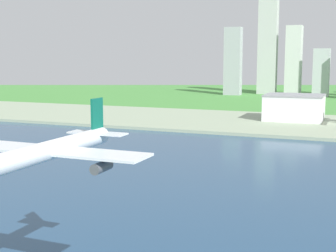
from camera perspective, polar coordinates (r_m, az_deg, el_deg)
name	(u,v)px	position (r m, az deg, el deg)	size (l,w,h in m)	color
ground_plane	(256,180)	(228.56, 10.32, -6.28)	(2400.00, 2400.00, 0.00)	#488F3E
water_bay	(220,220)	(172.54, 6.16, -10.93)	(840.00, 360.00, 0.15)	navy
industrial_pier	(304,125)	(413.18, 15.72, 0.13)	(840.00, 140.00, 2.50)	#96A789
airplane_landing	(51,151)	(101.54, -13.60, -2.82)	(40.13, 44.66, 13.01)	silver
warehouse_main	(294,107)	(431.82, 14.64, 2.15)	(49.20, 41.15, 22.14)	white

